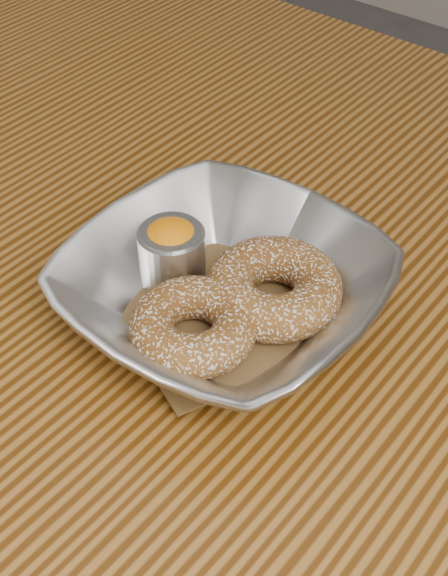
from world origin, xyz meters
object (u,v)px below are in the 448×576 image
Objects in this scene: donut_front at (193,326)px; table at (287,351)px; serving_bowl at (224,291)px; donut_back at (274,288)px; ramekin at (172,252)px.

table is at bearing 88.73° from donut_front.
serving_bowl is 2.25× the size of donut_back.
serving_bowl reaches higher than donut_back.
donut_back is 0.08m from ramekin.
serving_bowl is 0.05m from ramekin.
serving_bowl is 4.21× the size of ramekin.
serving_bowl is 0.04m from donut_back.
ramekin reaches higher than donut_front.
donut_back reaches higher than donut_front.
donut_front is at bearing -83.19° from serving_bowl.
ramekin is at bearing 177.82° from serving_bowl.
serving_bowl is at bearing -2.18° from ramekin.
donut_back is at bearing -70.77° from table.
ramekin is (-0.08, -0.02, 0.01)m from donut_back.
ramekin reaches higher than table.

